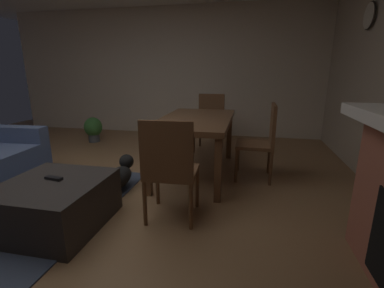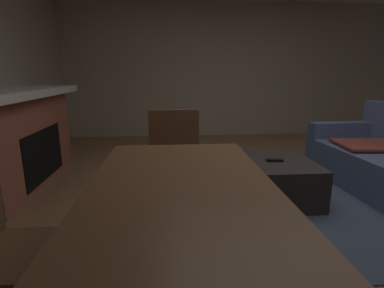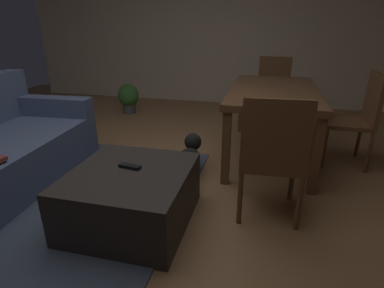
{
  "view_description": "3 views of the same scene",
  "coord_description": "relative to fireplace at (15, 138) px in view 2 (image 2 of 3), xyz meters",
  "views": [
    {
      "loc": [
        -2.13,
        -1.72,
        1.3
      ],
      "look_at": [
        0.09,
        -1.26,
        0.69
      ],
      "focal_mm": 25.4,
      "sensor_mm": 36.0,
      "label": 1
    },
    {
      "loc": [
        2.41,
        -1.13,
        1.24
      ],
      "look_at": [
        0.38,
        -0.97,
        0.75
      ],
      "focal_mm": 27.52,
      "sensor_mm": 36.0,
      "label": 2
    },
    {
      "loc": [
        -2.04,
        -1.01,
        1.36
      ],
      "look_at": [
        -0.12,
        -0.54,
        0.57
      ],
      "focal_mm": 28.59,
      "sensor_mm": 36.0,
      "label": 3
    }
  ],
  "objects": [
    {
      "name": "floor",
      "position": [
        0.88,
        2.82,
        -0.54
      ],
      "size": [
        8.42,
        8.42,
        0.0
      ],
      "primitive_type": "plane",
      "color": "olive"
    },
    {
      "name": "fireplace",
      "position": [
        0.0,
        0.0,
        0.0
      ],
      "size": [
        2.0,
        0.76,
        1.07
      ],
      "color": "#9E5642",
      "rests_on": "ground"
    },
    {
      "name": "dining_table",
      "position": [
        2.05,
        1.74,
        0.12
      ],
      "size": [
        1.61,
        0.86,
        0.74
      ],
      "color": "brown",
      "rests_on": "ground"
    },
    {
      "name": "small_dog",
      "position": [
        1.34,
        2.47,
        -0.36
      ],
      "size": [
        0.57,
        0.24,
        0.32
      ],
      "color": "black",
      "rests_on": "ground"
    },
    {
      "name": "ottoman_coffee_table",
      "position": [
        0.58,
        2.69,
        -0.34
      ],
      "size": [
        0.86,
        0.81,
        0.4
      ],
      "primitive_type": "cube",
      "color": "#2D2826",
      "rests_on": "ground"
    },
    {
      "name": "wall_left",
      "position": [
        -2.63,
        2.82,
        0.73
      ],
      "size": [
        0.12,
        6.8,
        2.55
      ],
      "primitive_type": "cube",
      "color": "#B7A893",
      "rests_on": "ground"
    },
    {
      "name": "tv_remote",
      "position": [
        0.63,
        2.7,
        -0.13
      ],
      "size": [
        0.07,
        0.17,
        0.02
      ],
      "primitive_type": "cube",
      "rotation": [
        0.0,
        0.0,
        -0.14
      ],
      "color": "black",
      "rests_on": "ottoman_coffee_table"
    },
    {
      "name": "dining_chair_west",
      "position": [
        0.85,
        1.74,
        -0.02
      ],
      "size": [
        0.46,
        0.46,
        0.93
      ],
      "color": "brown",
      "rests_on": "ground"
    },
    {
      "name": "area_rug",
      "position": [
        0.58,
        3.37,
        -0.54
      ],
      "size": [
        2.6,
        2.0,
        0.01
      ],
      "primitive_type": "cube",
      "color": "#3D475B",
      "rests_on": "ground"
    }
  ]
}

